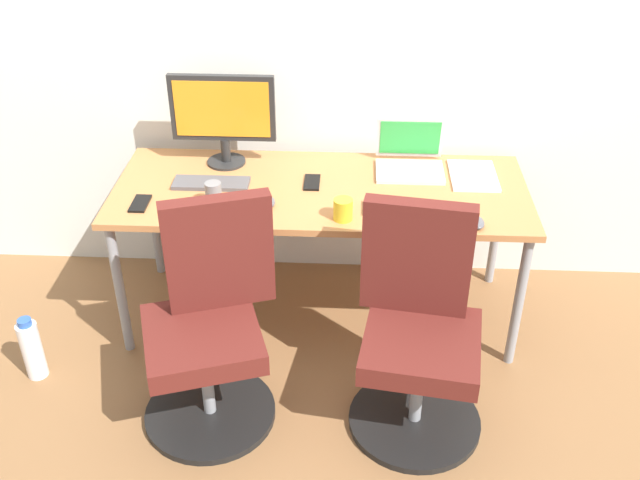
# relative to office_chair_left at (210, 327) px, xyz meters

# --- Properties ---
(ground_plane) EXTENTS (5.28, 5.28, 0.00)m
(ground_plane) POSITION_rel_office_chair_left_xyz_m (0.40, 0.66, -0.42)
(ground_plane) COLOR brown
(back_wall) EXTENTS (4.40, 0.04, 2.60)m
(back_wall) POSITION_rel_office_chair_left_xyz_m (0.40, 1.10, 0.88)
(back_wall) COLOR silver
(back_wall) RESTS_ON ground
(desk) EXTENTS (1.85, 0.73, 0.70)m
(desk) POSITION_rel_office_chair_left_xyz_m (0.40, 0.66, 0.22)
(desk) COLOR #B77542
(desk) RESTS_ON ground
(office_chair_left) EXTENTS (0.55, 0.55, 0.94)m
(office_chair_left) POSITION_rel_office_chair_left_xyz_m (0.00, 0.00, 0.00)
(office_chair_left) COLOR black
(office_chair_left) RESTS_ON ground
(office_chair_right) EXTENTS (0.54, 0.54, 0.94)m
(office_chair_right) POSITION_rel_office_chair_left_xyz_m (0.82, 0.00, 0.00)
(office_chair_right) COLOR black
(office_chair_right) RESTS_ON ground
(water_bottle_on_floor) EXTENTS (0.09, 0.09, 0.31)m
(water_bottle_on_floor) POSITION_rel_office_chair_left_xyz_m (-0.83, 0.15, -0.28)
(water_bottle_on_floor) COLOR white
(water_bottle_on_floor) RESTS_ON ground
(desktop_monitor) EXTENTS (0.48, 0.18, 0.43)m
(desktop_monitor) POSITION_rel_office_chair_left_xyz_m (-0.05, 0.88, 0.53)
(desktop_monitor) COLOR #262626
(desktop_monitor) RESTS_ON desk
(open_laptop) EXTENTS (0.31, 0.27, 0.22)m
(open_laptop) POSITION_rel_office_chair_left_xyz_m (0.81, 0.87, 0.33)
(open_laptop) COLOR silver
(open_laptop) RESTS_ON desk
(keyboard_by_monitor) EXTENTS (0.34, 0.12, 0.02)m
(keyboard_by_monitor) POSITION_rel_office_chair_left_xyz_m (-0.09, 0.65, 0.29)
(keyboard_by_monitor) COLOR #515156
(keyboard_by_monitor) RESTS_ON desk
(keyboard_by_laptop) EXTENTS (0.34, 0.12, 0.02)m
(keyboard_by_laptop) POSITION_rel_office_chair_left_xyz_m (0.77, 0.47, 0.29)
(keyboard_by_laptop) COLOR #2D2D2D
(keyboard_by_laptop) RESTS_ON desk
(mouse_by_monitor) EXTENTS (0.06, 0.10, 0.03)m
(mouse_by_monitor) POSITION_rel_office_chair_left_xyz_m (0.19, 0.48, 0.29)
(mouse_by_monitor) COLOR #515156
(mouse_by_monitor) RESTS_ON desk
(mouse_by_laptop) EXTENTS (0.06, 0.10, 0.03)m
(mouse_by_laptop) POSITION_rel_office_chair_left_xyz_m (1.06, 0.36, 0.29)
(mouse_by_laptop) COLOR #515156
(mouse_by_laptop) RESTS_ON desk
(coffee_mug) EXTENTS (0.08, 0.08, 0.09)m
(coffee_mug) POSITION_rel_office_chair_left_xyz_m (0.51, 0.39, 0.32)
(coffee_mug) COLOR yellow
(coffee_mug) RESTS_ON desk
(pen_cup) EXTENTS (0.07, 0.07, 0.10)m
(pen_cup) POSITION_rel_office_chair_left_xyz_m (-0.04, 0.48, 0.33)
(pen_cup) COLOR slate
(pen_cup) RESTS_ON desk
(phone_near_laptop) EXTENTS (0.07, 0.14, 0.01)m
(phone_near_laptop) POSITION_rel_office_chair_left_xyz_m (-0.36, 0.47, 0.28)
(phone_near_laptop) COLOR black
(phone_near_laptop) RESTS_ON desk
(phone_near_monitor) EXTENTS (0.07, 0.14, 0.01)m
(phone_near_monitor) POSITION_rel_office_chair_left_xyz_m (0.36, 0.70, 0.28)
(phone_near_monitor) COLOR black
(phone_near_monitor) RESTS_ON desk
(paper_pile) EXTENTS (0.21, 0.30, 0.01)m
(paper_pile) POSITION_rel_office_chair_left_xyz_m (1.10, 0.80, 0.28)
(paper_pile) COLOR white
(paper_pile) RESTS_ON desk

